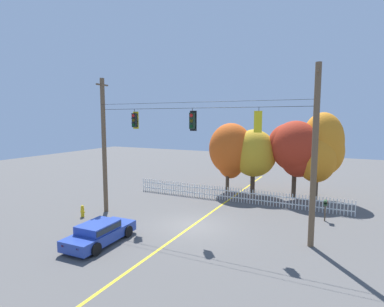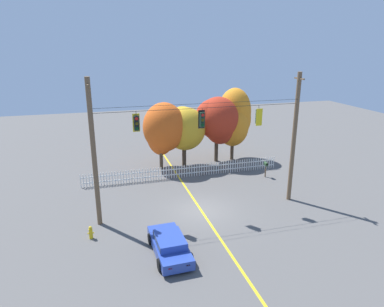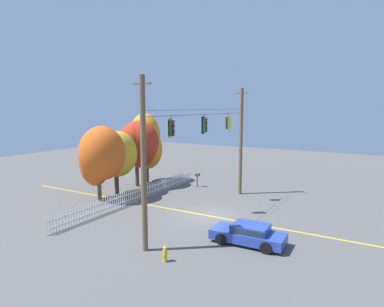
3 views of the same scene
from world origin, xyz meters
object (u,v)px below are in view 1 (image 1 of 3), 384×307
traffic_signal_northbound_primary (259,122)px  autumn_oak_far_east (295,148)px  traffic_signal_eastbound_side (135,120)px  parked_car (100,232)px  autumn_maple_mid (254,151)px  autumn_maple_far_west (321,149)px  roadside_mailbox (325,204)px  traffic_signal_westbound_side (192,121)px  autumn_maple_near_fence (231,150)px  fire_hydrant (82,211)px

traffic_signal_northbound_primary → autumn_oak_far_east: (0.64, 9.60, -2.19)m
traffic_signal_eastbound_side → parked_car: (0.95, -4.52, -5.83)m
autumn_maple_mid → autumn_maple_far_west: size_ratio=0.80×
autumn_oak_far_east → roadside_mailbox: 6.46m
autumn_maple_mid → parked_car: 15.03m
traffic_signal_eastbound_side → roadside_mailbox: size_ratio=0.94×
autumn_oak_far_east → autumn_maple_far_west: bearing=16.2°
autumn_maple_far_west → parked_car: (-9.69, -14.66, -3.49)m
traffic_signal_westbound_side → parked_car: traffic_signal_westbound_side is taller
traffic_signal_eastbound_side → roadside_mailbox: traffic_signal_eastbound_side is taller
autumn_maple_mid → autumn_oak_far_east: autumn_oak_far_east is taller
autumn_maple_near_fence → roadside_mailbox: size_ratio=4.51×
autumn_oak_far_east → parked_car: bearing=-118.9°
traffic_signal_northbound_primary → parked_car: 10.24m
autumn_maple_near_fence → fire_hydrant: bearing=-121.2°
autumn_maple_near_fence → parked_car: bearing=-100.2°
autumn_oak_far_east → roadside_mailbox: size_ratio=4.68×
autumn_maple_mid → autumn_maple_far_west: (5.21, 0.67, 0.33)m
autumn_maple_far_west → fire_hydrant: size_ratio=8.84×
fire_hydrant → parked_car: bearing=-34.5°
fire_hydrant → traffic_signal_eastbound_side: bearing=27.7°
autumn_oak_far_east → fire_hydrant: bearing=-136.7°
autumn_maple_near_fence → fire_hydrant: (-6.61, -10.90, -3.38)m
traffic_signal_northbound_primary → autumn_maple_far_west: 10.72m
autumn_oak_far_east → autumn_maple_far_west: size_ratio=0.91×
traffic_signal_northbound_primary → autumn_maple_mid: traffic_signal_northbound_primary is taller
roadside_mailbox → traffic_signal_northbound_primary: bearing=-125.7°
autumn_maple_near_fence → fire_hydrant: 13.19m
traffic_signal_eastbound_side → parked_car: bearing=-78.1°
traffic_signal_northbound_primary → autumn_oak_far_east: traffic_signal_northbound_primary is taller
traffic_signal_westbound_side → autumn_maple_mid: bearing=82.4°
autumn_oak_far_east → traffic_signal_northbound_primary: bearing=-93.8°
fire_hydrant → traffic_signal_westbound_side: bearing=12.8°
traffic_signal_northbound_primary → autumn_maple_far_west: size_ratio=0.19×
autumn_maple_far_west → traffic_signal_northbound_primary: bearing=-104.1°
traffic_signal_westbound_side → autumn_maple_far_west: traffic_signal_westbound_side is taller
traffic_signal_northbound_primary → fire_hydrant: (-11.29, -1.66, -5.99)m
traffic_signal_northbound_primary → autumn_maple_near_fence: traffic_signal_northbound_primary is taller
autumn_maple_far_west → roadside_mailbox: size_ratio=5.16×
traffic_signal_northbound_primary → autumn_oak_far_east: size_ratio=0.21×
autumn_maple_far_west → fire_hydrant: (-13.83, -11.81, -3.70)m
traffic_signal_eastbound_side → traffic_signal_westbound_side: bearing=0.0°
autumn_maple_near_fence → autumn_oak_far_east: bearing=3.9°
traffic_signal_eastbound_side → autumn_maple_near_fence: size_ratio=0.21×
traffic_signal_westbound_side → roadside_mailbox: size_ratio=0.98×
traffic_signal_westbound_side → traffic_signal_northbound_primary: size_ratio=0.99×
autumn_maple_mid → parked_car: autumn_maple_mid is taller
autumn_oak_far_east → fire_hydrant: autumn_oak_far_east is taller
autumn_maple_far_west → roadside_mailbox: (0.75, -5.57, -2.98)m
traffic_signal_eastbound_side → autumn_maple_far_west: 14.88m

